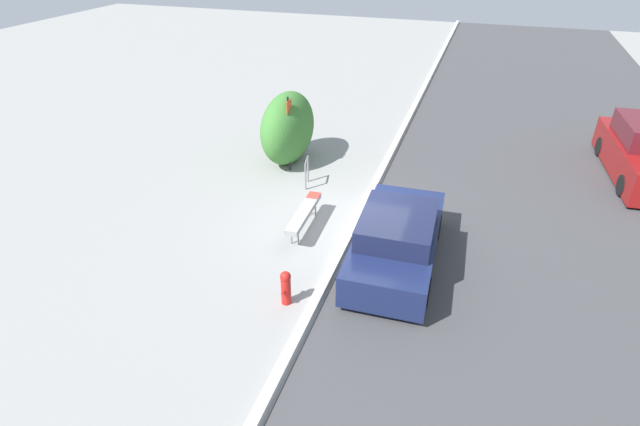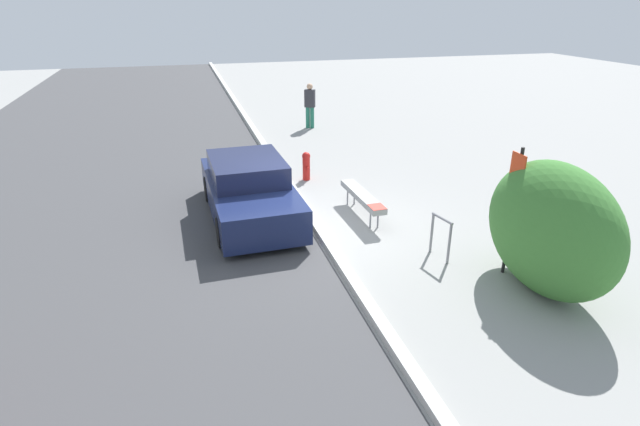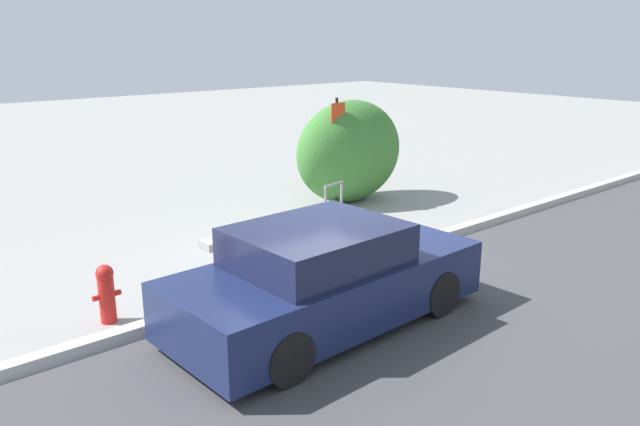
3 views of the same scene
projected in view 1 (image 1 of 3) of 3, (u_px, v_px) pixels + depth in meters
ground_plane at (353, 229)px, 12.44m from camera, size 60.00×60.00×0.00m
road_strip at (577, 268)px, 11.06m from camera, size 60.00×10.00×0.01m
curb at (353, 227)px, 12.41m from camera, size 60.00×0.20×0.13m
bench at (304, 213)px, 12.20m from camera, size 1.99×0.37×0.54m
bike_rack at (307, 170)px, 14.21m from camera, size 0.55×0.16×0.83m
sign_post at (289, 127)px, 14.64m from camera, size 0.36×0.08×2.30m
fire_hydrant at (286, 287)px, 9.86m from camera, size 0.36×0.22×0.77m
shrub_hedge at (288, 128)px, 15.39m from camera, size 2.69×1.43×2.20m
parked_car_near at (397, 239)px, 10.93m from camera, size 4.10×1.83×1.31m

